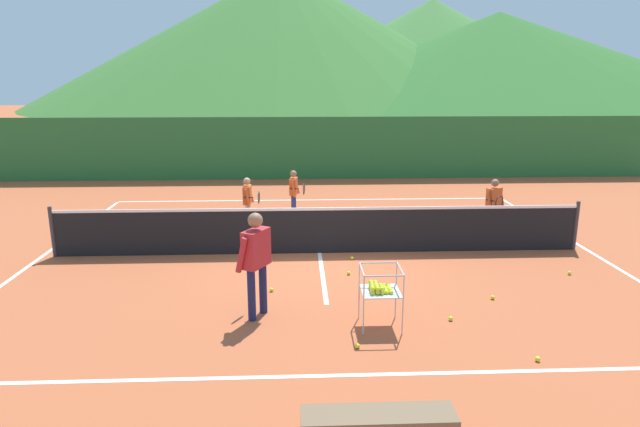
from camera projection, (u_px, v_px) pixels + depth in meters
The scene contains 24 objects.
ground_plane at pixel (319, 253), 11.48m from camera, with size 120.00×120.00×0.00m, color #B25633.
line_baseline_near at pixel (336, 375), 6.79m from camera, with size 11.38×0.08×0.01m, color white.
line_baseline_far at pixel (312, 200), 16.36m from camera, with size 11.38×0.08×0.01m, color white.
line_sideline_west at pixel (42, 257), 11.24m from camera, with size 0.08×9.88×0.01m, color white.
line_sideline_east at pixel (586, 249), 11.73m from camera, with size 0.08×9.88×0.01m, color white.
line_service_center at pixel (319, 253), 11.48m from camera, with size 0.08×5.36×0.01m, color white.
tennis_net at pixel (319, 230), 11.36m from camera, with size 10.91×0.08×1.05m.
instructor at pixel (256, 255), 8.24m from camera, with size 0.53×0.82×1.64m.
student_0 at pixel (248, 198), 13.12m from camera, with size 0.40×0.62×1.25m.
student_1 at pixel (294, 189), 14.15m from camera, with size 0.41×0.64×1.24m.
student_2 at pixel (494, 201), 12.70m from camera, with size 0.52×0.65×1.29m.
ball_cart at pixel (380, 289), 7.99m from camera, with size 0.58×0.58×0.90m.
tennis_ball_0 at pixel (358, 346), 7.46m from camera, with size 0.07×0.07×0.07m, color yellow.
tennis_ball_1 at pixel (493, 297), 9.09m from camera, with size 0.07×0.07×0.07m, color yellow.
tennis_ball_3 at pixel (451, 319), 8.30m from camera, with size 0.07×0.07×0.07m, color yellow.
tennis_ball_4 at pixel (538, 359), 7.12m from camera, with size 0.07×0.07×0.07m, color yellow.
tennis_ball_5 at pixel (352, 258), 11.05m from camera, with size 0.07×0.07×0.07m, color yellow.
tennis_ball_6 at pixel (349, 273), 10.22m from camera, with size 0.07×0.07×0.07m, color yellow.
tennis_ball_7 at pixel (570, 273), 10.22m from camera, with size 0.07×0.07×0.07m, color yellow.
tennis_ball_8 at pixel (272, 290), 9.42m from camera, with size 0.07×0.07×0.07m, color yellow.
windscreen_fence at pixel (309, 148), 19.42m from camera, with size 25.04×0.08×2.20m, color #286B33.
hill_0 at pixel (431, 52), 69.70m from camera, with size 48.13×48.13×12.86m, color #427A38.
hill_1 at pixel (496, 61), 61.72m from camera, with size 55.79×55.79×10.41m, color #2D6628.
hill_2 at pixel (283, 38), 66.21m from camera, with size 58.99×58.99×15.84m, color #38702D.
Camera 1 is at (-0.47, -10.92, 3.60)m, focal length 30.88 mm.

